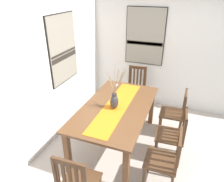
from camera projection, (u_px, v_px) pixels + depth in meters
name	position (u px, v px, depth m)	size (l,w,h in m)	color
ground_plane	(153.00, 157.00, 3.45)	(6.40, 6.40, 0.03)	#B2A89E
wall_back	(48.00, 66.00, 3.42)	(6.40, 0.12, 2.70)	silver
wall_side	(176.00, 48.00, 4.38)	(0.12, 6.40, 2.70)	silver
dining_table	(116.00, 111.00, 3.44)	(1.86, 1.04, 0.77)	brown
table_runner	(117.00, 106.00, 3.39)	(1.71, 0.36, 0.01)	orange
centerpiece_vase	(114.00, 100.00, 3.26)	(0.31, 0.34, 0.70)	#333338
chair_1	(174.00, 134.00, 3.21)	(0.44, 0.44, 0.88)	#4C301C
chair_2	(165.00, 160.00, 2.74)	(0.43, 0.43, 0.91)	#4C301C
chair_3	(136.00, 87.00, 4.66)	(0.45, 0.45, 0.95)	#4C301C
chair_4	(175.00, 113.00, 3.78)	(0.43, 0.43, 0.89)	#4C301C
painting_on_back_wall	(63.00, 49.00, 3.64)	(0.81, 0.05, 1.19)	black
painting_on_side_wall	(145.00, 37.00, 4.45)	(0.05, 0.84, 1.20)	black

